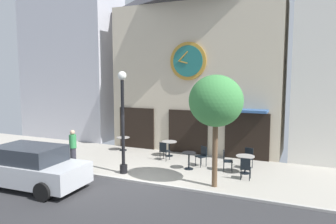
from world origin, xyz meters
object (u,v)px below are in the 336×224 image
(cafe_chair_corner, at_px, (164,150))
(cafe_table_center, at_px, (123,141))
(cafe_table_center_right, at_px, (189,158))
(cafe_chair_mid_row, at_px, (226,159))
(cafe_chair_near_lamp, at_px, (246,167))
(cafe_table_center_left, at_px, (169,145))
(cafe_table_leftmost, at_px, (245,160))
(street_lamp, at_px, (123,122))
(street_tree, at_px, (216,102))
(pedestrian_green, at_px, (73,147))
(parked_car_silver, at_px, (30,167))
(cafe_chair_by_entrance, at_px, (248,156))
(cafe_chair_under_awning, at_px, (202,155))

(cafe_chair_corner, bearing_deg, cafe_table_center, 161.54)
(cafe_table_center_right, relative_size, cafe_chair_mid_row, 0.84)
(cafe_chair_near_lamp, bearing_deg, cafe_table_center_right, 169.47)
(cafe_table_center_left, bearing_deg, cafe_chair_near_lamp, -27.29)
(cafe_chair_mid_row, bearing_deg, cafe_table_leftmost, 0.43)
(street_lamp, xyz_separation_m, cafe_table_center, (-2.20, 3.51, -1.66))
(street_tree, xyz_separation_m, pedestrian_green, (-6.64, 0.01, -2.32))
(cafe_chair_mid_row, bearing_deg, cafe_chair_corner, 171.05)
(parked_car_silver, bearing_deg, street_lamp, 51.27)
(cafe_table_center_right, height_order, parked_car_silver, parked_car_silver)
(cafe_table_leftmost, distance_m, cafe_chair_corner, 4.02)
(parked_car_silver, bearing_deg, cafe_chair_by_entrance, 39.50)
(cafe_table_center_left, xyz_separation_m, cafe_chair_under_awning, (2.09, -1.00, -0.04))
(parked_car_silver, bearing_deg, cafe_table_center_left, 65.00)
(cafe_chair_by_entrance, relative_size, cafe_chair_corner, 1.00)
(cafe_table_leftmost, bearing_deg, cafe_chair_near_lamp, -78.71)
(street_lamp, bearing_deg, cafe_chair_near_lamp, 13.65)
(cafe_chair_under_awning, xyz_separation_m, cafe_chair_by_entrance, (1.97, 0.52, 0.00))
(cafe_table_center_right, bearing_deg, cafe_table_center_left, 134.73)
(cafe_table_center, distance_m, pedestrian_green, 3.56)
(cafe_table_center_left, height_order, cafe_table_center_right, cafe_table_center_left)
(cafe_table_center, height_order, cafe_chair_corner, cafe_chair_corner)
(cafe_chair_under_awning, relative_size, parked_car_silver, 0.21)
(cafe_table_center, height_order, cafe_chair_near_lamp, cafe_chair_near_lamp)
(cafe_table_center_right, height_order, cafe_chair_near_lamp, cafe_chair_near_lamp)
(cafe_table_center_left, xyz_separation_m, parked_car_silver, (-2.90, -6.22, 0.19))
(cafe_chair_under_awning, xyz_separation_m, pedestrian_green, (-5.39, -2.40, 0.33))
(cafe_chair_by_entrance, height_order, pedestrian_green, pedestrian_green)
(cafe_chair_under_awning, distance_m, cafe_chair_mid_row, 1.23)
(street_tree, xyz_separation_m, cafe_table_leftmost, (0.75, 2.06, -2.62))
(street_tree, xyz_separation_m, cafe_chair_near_lamp, (0.92, 1.21, -2.65))
(cafe_table_center_left, relative_size, cafe_chair_near_lamp, 0.87)
(cafe_table_center_right, bearing_deg, cafe_chair_under_awning, 61.90)
(cafe_chair_mid_row, bearing_deg, cafe_table_center_right, -166.83)
(cafe_chair_corner, xyz_separation_m, pedestrian_green, (-3.40, -2.54, 0.33))
(cafe_table_center_left, bearing_deg, cafe_chair_corner, -83.37)
(cafe_table_leftmost, bearing_deg, cafe_table_center, 167.99)
(cafe_chair_by_entrance, bearing_deg, parked_car_silver, -140.50)
(street_lamp, distance_m, parked_car_silver, 3.90)
(cafe_chair_near_lamp, relative_size, pedestrian_green, 0.54)
(cafe_chair_under_awning, height_order, cafe_chair_near_lamp, same)
(cafe_table_leftmost, relative_size, pedestrian_green, 0.46)
(cafe_chair_corner, bearing_deg, cafe_table_center_left, 96.63)
(street_tree, height_order, cafe_table_center_left, street_tree)
(street_tree, xyz_separation_m, cafe_table_center_left, (-3.34, 3.41, -2.61))
(cafe_chair_near_lamp, bearing_deg, cafe_table_leftmost, 101.29)
(cafe_chair_under_awning, bearing_deg, cafe_table_center_left, 154.53)
(cafe_table_center, relative_size, pedestrian_green, 0.44)
(street_lamp, bearing_deg, cafe_table_center_left, 79.51)
(street_tree, relative_size, cafe_chair_by_entrance, 4.61)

